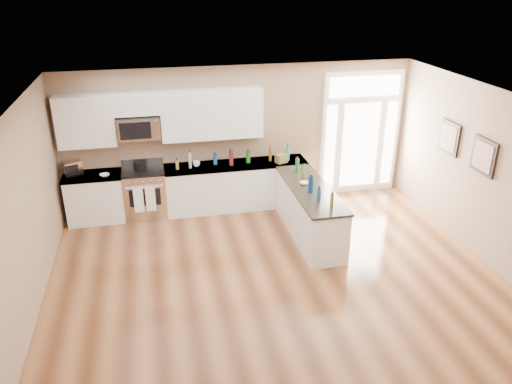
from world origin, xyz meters
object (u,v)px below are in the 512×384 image
peninsula_cabinet (309,213)px  stockpot (140,165)px  kitchen_range (145,193)px  toaster_oven (73,168)px

peninsula_cabinet → stockpot: bearing=153.1°
kitchen_range → stockpot: size_ratio=4.38×
kitchen_range → toaster_oven: size_ratio=3.45×
stockpot → peninsula_cabinet: bearing=-26.9°
peninsula_cabinet → kitchen_range: size_ratio=2.15×
peninsula_cabinet → kitchen_range: bearing=153.3°
kitchen_range → toaster_oven: toaster_oven is taller
kitchen_range → stockpot: 0.57m
kitchen_range → toaster_oven: (-1.27, 0.07, 0.60)m
peninsula_cabinet → kitchen_range: (-2.87, 1.45, 0.04)m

